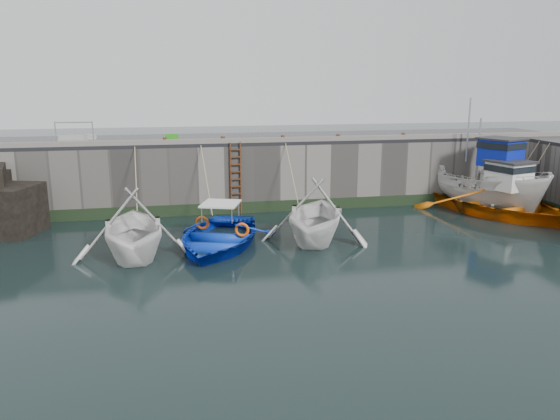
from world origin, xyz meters
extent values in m
plane|color=black|center=(0.00, 0.00, 0.00)|extent=(120.00, 120.00, 0.00)
cube|color=slate|center=(0.00, 12.50, 1.50)|extent=(30.00, 5.00, 3.00)
cube|color=black|center=(0.00, 12.50, 3.08)|extent=(30.00, 5.00, 0.16)
cube|color=slate|center=(0.00, 10.15, 3.26)|extent=(30.00, 0.30, 0.20)
cube|color=black|center=(0.00, 9.96, 0.25)|extent=(30.00, 0.08, 0.50)
cube|color=black|center=(-11.20, 8.40, 0.95)|extent=(2.96, 2.83, 1.90)
cylinder|color=#3F1E0F|center=(-2.22, 9.92, 1.60)|extent=(0.07, 0.07, 3.20)
cylinder|color=#3F1E0F|center=(-1.78, 9.92, 1.60)|extent=(0.07, 0.07, 3.20)
cube|color=#3F1E0F|center=(-2.00, 9.90, 0.25)|extent=(0.44, 0.06, 0.05)
cube|color=#3F1E0F|center=(-2.00, 9.90, 0.58)|extent=(0.44, 0.06, 0.05)
cube|color=#3F1E0F|center=(-2.00, 9.90, 0.91)|extent=(0.44, 0.06, 0.05)
cube|color=#3F1E0F|center=(-2.00, 9.90, 1.24)|extent=(0.44, 0.06, 0.05)
cube|color=#3F1E0F|center=(-2.00, 9.90, 1.57)|extent=(0.44, 0.06, 0.05)
cube|color=#3F1E0F|center=(-2.00, 9.90, 1.90)|extent=(0.44, 0.06, 0.05)
cube|color=#3F1E0F|center=(-2.00, 9.90, 2.23)|extent=(0.44, 0.06, 0.05)
cube|color=#3F1E0F|center=(-2.00, 9.90, 2.56)|extent=(0.44, 0.06, 0.05)
cube|color=#3F1E0F|center=(-2.00, 9.90, 2.89)|extent=(0.44, 0.06, 0.05)
imported|color=white|center=(-6.15, 4.56, 0.00)|extent=(4.57, 5.21, 2.61)
imported|color=#0D36C6|center=(-3.24, 5.19, 0.00)|extent=(5.55, 6.54, 1.15)
imported|color=silver|center=(0.40, 5.16, 0.00)|extent=(5.77, 6.16, 2.61)
imported|color=white|center=(9.50, 8.62, 0.86)|extent=(4.68, 6.69, 2.42)
cube|color=#0B1DAC|center=(9.74, 8.07, 2.67)|extent=(1.88, 1.94, 1.20)
cube|color=black|center=(9.74, 8.07, 3.02)|extent=(1.96, 2.02, 0.28)
cube|color=#262628|center=(9.74, 8.07, 3.31)|extent=(2.15, 2.20, 0.08)
cylinder|color=#A5A8AD|center=(9.02, 9.71, 3.57)|extent=(0.08, 0.08, 3.00)
imported|color=orange|center=(9.50, 7.78, 0.41)|extent=(7.18, 8.59, 1.53)
cube|color=white|center=(9.67, 7.21, 1.78)|extent=(1.78, 1.84, 1.20)
cube|color=black|center=(9.67, 7.21, 2.13)|extent=(1.85, 1.92, 0.28)
cube|color=#262628|center=(9.67, 7.21, 2.42)|extent=(2.03, 2.09, 0.08)
cylinder|color=#A5A8AD|center=(9.15, 8.93, 2.68)|extent=(0.08, 0.08, 3.00)
cube|color=#2A971B|center=(-4.71, 11.61, 3.32)|extent=(0.60, 0.39, 0.32)
cylinder|color=#A5A8AD|center=(-9.50, 10.60, 3.66)|extent=(0.05, 0.05, 1.00)
cylinder|color=#A5A8AD|center=(-8.00, 10.60, 3.66)|extent=(0.05, 0.05, 1.00)
cylinder|color=#A5A8AD|center=(-8.75, 10.60, 4.12)|extent=(1.50, 0.05, 0.05)
cube|color=gray|center=(-8.75, 11.10, 3.25)|extent=(1.60, 0.35, 0.18)
cube|color=gray|center=(-8.75, 11.45, 3.43)|extent=(1.60, 0.35, 0.18)
cylinder|color=#3F1E0F|center=(-5.00, 10.25, 3.30)|extent=(0.18, 0.18, 0.28)
cylinder|color=#3F1E0F|center=(-2.50, 10.25, 3.30)|extent=(0.18, 0.18, 0.28)
cylinder|color=#3F1E0F|center=(0.20, 10.25, 3.30)|extent=(0.18, 0.18, 0.28)
cylinder|color=#3F1E0F|center=(2.80, 10.25, 3.30)|extent=(0.18, 0.18, 0.28)
cylinder|color=#3F1E0F|center=(6.00, 10.25, 3.30)|extent=(0.18, 0.18, 0.28)
camera|label=1|loc=(-4.79, -13.88, 5.78)|focal=35.00mm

